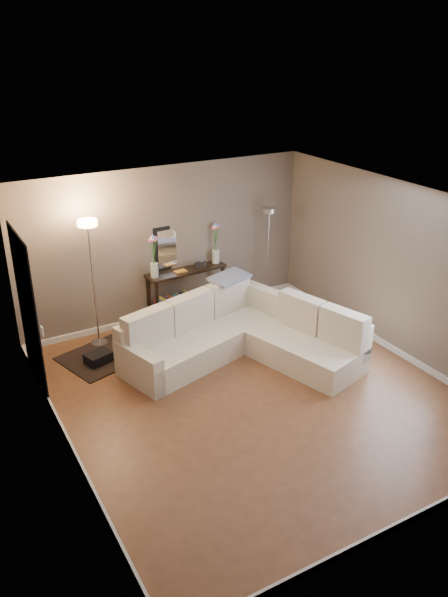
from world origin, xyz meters
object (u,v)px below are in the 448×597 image
console_table (182,291)px  floor_lamp_lit (91,259)px  floor_lamp_unlit (268,236)px  sectional_sofa (238,335)px

console_table → floor_lamp_lit: bearing=-171.5°
console_table → floor_lamp_unlit: size_ratio=0.81×
console_table → sectional_sofa: bearing=-84.4°
console_table → floor_lamp_lit: size_ratio=0.70×
console_table → floor_lamp_unlit: bearing=-5.3°
sectional_sofa → floor_lamp_lit: bearing=141.6°
sectional_sofa → console_table: 1.63m
sectional_sofa → console_table: (-0.16, 1.61, 0.14)m
floor_lamp_lit → floor_lamp_unlit: floor_lamp_lit is taller
console_table → floor_lamp_lit: 1.85m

